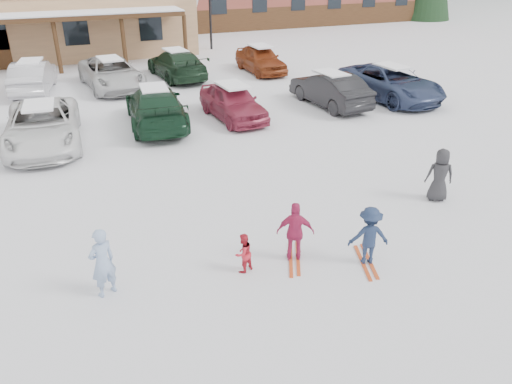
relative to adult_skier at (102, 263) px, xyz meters
name	(u,v)px	position (x,y,z in m)	size (l,w,h in m)	color
ground	(260,249)	(3.57, 0.39, -0.77)	(160.00, 160.00, 0.00)	white
adult_skier	(102,263)	(0.00, 0.00, 0.00)	(0.56, 0.37, 1.53)	#8BA4CA
toddler_red	(243,253)	(2.90, -0.29, -0.30)	(0.45, 0.35, 0.93)	red
child_navy	(369,236)	(5.61, -1.01, -0.07)	(0.90, 0.52, 1.40)	#1A2844
skis_child_navy	(366,262)	(5.61, -1.01, -0.75)	(0.20, 1.40, 0.03)	#BD431B
child_magenta	(295,232)	(4.15, -0.29, -0.04)	(0.85, 0.35, 1.44)	#B12451
skis_child_magenta	(294,259)	(4.15, -0.29, -0.75)	(0.20, 1.40, 0.03)	#BD431B
bystander_dark	(440,175)	(9.17, 0.94, -0.01)	(0.74, 0.48, 1.52)	#27272A
parked_car_2	(42,125)	(-1.03, 9.55, -0.02)	(2.48, 5.39, 1.50)	white
parked_car_3	(156,107)	(3.14, 10.30, -0.01)	(2.13, 5.23, 1.52)	#13311E
parked_car_4	(233,102)	(6.25, 9.99, -0.06)	(1.68, 4.17, 1.42)	#952B42
parked_car_5	(330,89)	(10.85, 10.14, -0.03)	(1.56, 4.47, 1.47)	black
parked_car_6	(390,82)	(13.98, 10.10, 0.00)	(2.55, 5.53, 1.54)	navy
parked_car_9	(33,77)	(-1.38, 17.48, -0.02)	(1.59, 4.56, 1.50)	#B5B4BA
parked_car_10	(111,73)	(2.25, 16.81, -0.03)	(2.46, 5.33, 1.48)	silver
parked_car_11	(177,64)	(5.75, 17.70, -0.02)	(2.09, 5.14, 1.49)	#19301E
parked_car_12	(261,59)	(10.45, 17.31, -0.03)	(1.73, 4.30, 1.46)	brown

